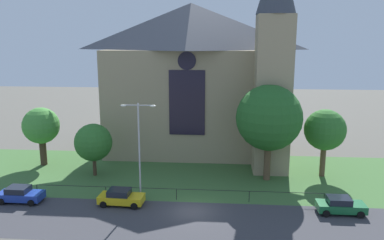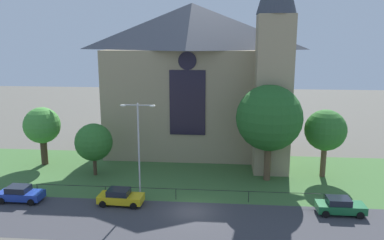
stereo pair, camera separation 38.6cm
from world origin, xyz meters
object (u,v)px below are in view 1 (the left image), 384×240
Objects in this scene: tree_left_far at (41,126)px; streetlamp_near at (139,140)px; parked_car_yellow at (121,197)px; parked_car_green at (340,205)px; tree_right_far at (325,130)px; tree_left_near at (93,142)px; tree_right_near at (269,118)px; church_building at (196,78)px; parked_car_blue at (20,194)px.

tree_left_far is 0.76× the size of streetlamp_near.
parked_car_green is (20.07, -0.23, 0.00)m from parked_car_yellow.
parked_car_yellow is at bearing -155.48° from tree_right_far.
tree_right_far is at bearing 4.03° from tree_left_near.
tree_right_near is at bearing 0.56° from tree_left_near.
tree_right_near is 1.12× the size of streetlamp_near.
streetlamp_near is at bearing 45.68° from parked_car_yellow.
church_building is 2.73× the size of streetlamp_near.
tree_left_far is 12.13m from parked_car_blue.
tree_left_far is 34.85m from parked_car_green.
tree_right_far is 26.07m from tree_left_near.
church_building is at bearing 129.40° from tree_right_near.
tree_left_near is at bearing -135.77° from church_building.
tree_left_far is 0.93× the size of tree_right_far.
parked_car_yellow is (-14.44, -7.88, -6.26)m from tree_right_near.
parked_car_blue and parked_car_yellow have the same top height.
parked_car_blue is at bearing -75.46° from tree_left_far.
tree_left_near is 1.43× the size of parked_car_blue.
tree_left_far is at bearing 173.61° from tree_right_near.
tree_right_near is 11.69m from parked_car_green.
parked_car_yellow is at bearing 179.07° from parked_car_green.
tree_left_near is at bearing -179.44° from tree_right_near.
tree_right_near is at bearing -6.39° from tree_left_far.
streetlamp_near reaches higher than tree_left_far.
tree_right_far reaches higher than tree_left_far.
tree_right_far is 20.93m from streetlamp_near.
tree_right_far is 0.81× the size of streetlamp_near.
parked_car_green is (5.63, -8.11, -6.26)m from tree_right_near.
tree_left_near is at bearing 162.25° from parked_car_green.
streetlamp_near reaches higher than tree_right_far.
tree_right_near reaches higher than parked_car_yellow.
tree_right_near is (27.12, -3.04, 2.09)m from tree_left_far.
tree_left_far is 1.71× the size of parked_car_blue.
parked_car_yellow is at bearing -40.73° from tree_left_far.
streetlamp_near is 19.30m from parked_car_green.
parked_car_yellow is (5.10, -7.69, -3.14)m from tree_left_near.
parked_car_blue is (-11.39, -1.56, -5.18)m from streetlamp_near.
tree_right_near is (-6.43, -1.64, 1.63)m from tree_right_far.
parked_car_green is at bearing -55.22° from tree_right_near.
tree_right_near is at bearing 124.50° from parked_car_green.
tree_right_near is at bearing 18.88° from parked_car_blue.
tree_left_near is at bearing -23.07° from tree_left_far.
parked_car_blue is (-4.73, -7.80, -3.14)m from tree_left_near.
parked_car_green is (18.51, -1.68, -5.18)m from streetlamp_near.
tree_left_near is 9.75m from parked_car_yellow.
parked_car_yellow is 20.07m from parked_car_green.
parked_car_blue is at bearing -162.59° from tree_right_far.
parked_car_green is at bearing -94.66° from tree_right_far.
parked_car_yellow is (-1.56, -1.45, -5.18)m from streetlamp_near.
tree_left_near is at bearing 59.44° from parked_car_blue.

